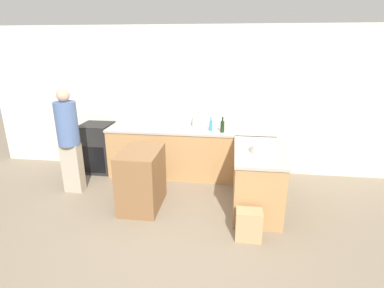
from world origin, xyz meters
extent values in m
plane|color=gray|center=(0.00, 0.00, 0.00)|extent=(14.00, 14.00, 0.00)
cube|color=silver|center=(0.00, 2.21, 1.35)|extent=(8.00, 0.06, 2.70)
cube|color=tan|center=(0.00, 1.86, 0.44)|extent=(2.97, 0.66, 0.88)
cube|color=#ADA89E|center=(0.00, 1.86, 0.90)|extent=(3.00, 0.69, 0.04)
cube|color=tan|center=(1.15, 0.86, 0.44)|extent=(0.66, 1.34, 0.88)
cube|color=#ADA89E|center=(1.15, 0.86, 0.90)|extent=(0.69, 1.37, 0.04)
cube|color=black|center=(-1.81, 1.88, 0.46)|extent=(0.61, 0.61, 0.92)
cube|color=black|center=(-1.81, 1.57, 0.32)|extent=(0.51, 0.01, 0.51)
cube|color=black|center=(-1.81, 1.88, 0.92)|extent=(0.56, 0.56, 0.01)
cube|color=brown|center=(-0.55, 0.63, 0.45)|extent=(0.56, 0.83, 0.90)
cylinder|color=white|center=(1.23, 0.73, 0.97)|extent=(0.37, 0.37, 0.12)
cylinder|color=silver|center=(0.07, 1.98, 1.03)|extent=(0.06, 0.06, 0.22)
cylinder|color=silver|center=(0.07, 1.98, 1.18)|extent=(0.03, 0.03, 0.09)
cylinder|color=black|center=(0.60, 1.72, 1.01)|extent=(0.07, 0.07, 0.19)
cylinder|color=black|center=(0.60, 1.72, 1.15)|extent=(0.03, 0.03, 0.08)
cylinder|color=#338CBF|center=(0.39, 1.77, 1.00)|extent=(0.06, 0.06, 0.18)
cylinder|color=#338CBF|center=(0.39, 1.77, 1.13)|extent=(0.03, 0.03, 0.07)
cube|color=#ADA38E|center=(-1.84, 0.97, 0.41)|extent=(0.30, 0.19, 0.83)
cylinder|color=#4C6699|center=(-1.84, 0.97, 1.18)|extent=(0.34, 0.34, 0.70)
sphere|color=tan|center=(-1.84, 0.97, 1.62)|extent=(0.20, 0.20, 0.20)
cube|color=tan|center=(1.02, 0.01, 0.20)|extent=(0.33, 0.22, 0.41)
camera|label=1|loc=(0.75, -3.32, 2.38)|focal=28.00mm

